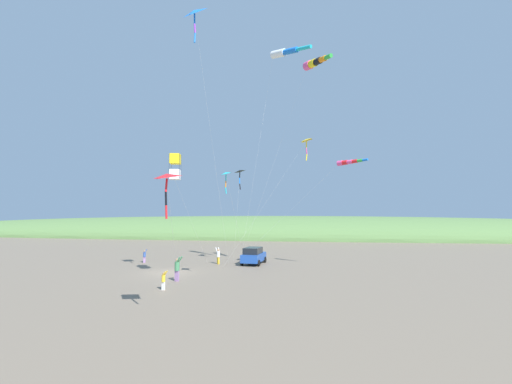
# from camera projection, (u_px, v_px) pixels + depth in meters

# --- Properties ---
(ground_plane) EXTENTS (600.00, 600.00, 0.00)m
(ground_plane) POSITION_uv_depth(u_px,v_px,m) (170.00, 273.00, 30.48)
(ground_plane) COLOR #756654
(dune_ridge_grassy) EXTENTS (28.00, 240.00, 11.12)m
(dune_ridge_grassy) POSITION_uv_depth(u_px,v_px,m) (260.00, 237.00, 84.55)
(dune_ridge_grassy) COLOR #567A42
(dune_ridge_grassy) RESTS_ON ground_plane
(parked_car) EXTENTS (4.45, 2.39, 1.85)m
(parked_car) POSITION_uv_depth(u_px,v_px,m) (254.00, 255.00, 36.02)
(parked_car) COLOR #1E479E
(parked_car) RESTS_ON ground_plane
(cooler_box) EXTENTS (0.62, 0.42, 0.42)m
(cooler_box) POSITION_uv_depth(u_px,v_px,m) (253.00, 259.00, 38.65)
(cooler_box) COLOR purple
(cooler_box) RESTS_ON ground_plane
(person_adult_flyer) EXTENTS (0.51, 0.64, 2.00)m
(person_adult_flyer) POSITION_uv_depth(u_px,v_px,m) (177.00, 268.00, 26.38)
(person_adult_flyer) COLOR #8E6B9E
(person_adult_flyer) RESTS_ON ground_plane
(person_child_green_jacket) EXTENTS (0.48, 0.54, 1.54)m
(person_child_green_jacket) POSITION_uv_depth(u_px,v_px,m) (145.00, 255.00, 37.13)
(person_child_green_jacket) COLOR #8E6B9E
(person_child_green_jacket) RESTS_ON ground_plane
(person_child_grey_jacket) EXTENTS (0.64, 0.65, 1.82)m
(person_child_grey_jacket) POSITION_uv_depth(u_px,v_px,m) (218.00, 255.00, 36.10)
(person_child_grey_jacket) COLOR gold
(person_child_grey_jacket) RESTS_ON ground_plane
(person_bystander_far) EXTENTS (0.35, 0.43, 1.36)m
(person_bystander_far) POSITION_uv_depth(u_px,v_px,m) (164.00, 279.00, 23.18)
(person_bystander_far) COLOR silver
(person_bystander_far) RESTS_ON ground_plane
(kite_windsock_yellow_midlevel) EXTENTS (8.65, 8.45, 22.20)m
(kite_windsock_yellow_midlevel) POSITION_uv_depth(u_px,v_px,m) (285.00, 52.00, 32.15)
(kite_windsock_yellow_midlevel) COLOR white
(kite_windsock_yellow_midlevel) RESTS_ON ground_plane
(kite_windsock_long_streamer_right) EXTENTS (9.27, 14.19, 10.82)m
(kite_windsock_long_streamer_right) POSITION_uv_depth(u_px,v_px,m) (348.00, 162.00, 31.96)
(kite_windsock_long_streamer_right) COLOR #EF4C93
(kite_windsock_long_streamer_right) RESTS_ON ground_plane
(kite_windsock_black_fish_shape) EXTENTS (9.48, 10.39, 20.51)m
(kite_windsock_black_fish_shape) POSITION_uv_depth(u_px,v_px,m) (314.00, 63.00, 31.04)
(kite_windsock_black_fish_shape) COLOR #EF4C93
(kite_windsock_black_fish_shape) RESTS_ON ground_plane
(kite_delta_teal_far_right) EXTENTS (3.77, 9.44, 12.61)m
(kite_delta_teal_far_right) POSITION_uv_depth(u_px,v_px,m) (306.00, 141.00, 30.57)
(kite_delta_teal_far_right) COLOR yellow
(kite_delta_teal_far_right) RESTS_ON ground_plane
(kite_delta_red_high_left) EXTENTS (14.42, 1.88, 20.51)m
(kite_delta_red_high_left) POSITION_uv_depth(u_px,v_px,m) (194.00, 13.00, 23.68)
(kite_delta_red_high_left) COLOR blue
(kite_delta_red_high_left) RESTS_ON ground_plane
(kite_delta_small_distant) EXTENTS (14.37, 1.89, 8.85)m
(kite_delta_small_distant) POSITION_uv_depth(u_px,v_px,m) (226.00, 174.00, 26.02)
(kite_delta_small_distant) COLOR #1EB7C6
(kite_delta_small_distant) RESTS_ON ground_plane
(kite_delta_white_trailing) EXTENTS (3.53, 2.02, 10.59)m
(kite_delta_white_trailing) POSITION_uv_depth(u_px,v_px,m) (240.00, 172.00, 36.63)
(kite_delta_white_trailing) COLOR black
(kite_delta_white_trailing) RESTS_ON ground_plane
(kite_box_checkered_midright) EXTENTS (10.94, 0.99, 10.40)m
(kite_box_checkered_midright) POSITION_uv_depth(u_px,v_px,m) (175.00, 167.00, 26.99)
(kite_box_checkered_midright) COLOR yellow
(kite_box_checkered_midright) RESTS_ON ground_plane
(kite_delta_purple_drifting) EXTENTS (11.69, 4.80, 7.37)m
(kite_delta_purple_drifting) POSITION_uv_depth(u_px,v_px,m) (167.00, 177.00, 15.78)
(kite_delta_purple_drifting) COLOR red
(kite_delta_purple_drifting) RESTS_ON ground_plane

